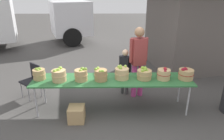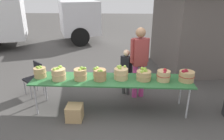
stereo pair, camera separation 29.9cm
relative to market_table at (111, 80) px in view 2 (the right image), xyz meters
The scene contains 16 objects.
ground_plane 0.72m from the market_table, ahead, with size 40.00×40.00×0.00m, color #474442.
market_table is the anchor object (origin of this frame).
apple_basket_green_0 1.61m from the market_table, behind, with size 0.28×0.28×0.27m.
apple_basket_green_1 1.16m from the market_table, behind, with size 0.32×0.32×0.30m.
apple_basket_green_2 0.69m from the market_table, behind, with size 0.29×0.29×0.30m.
apple_basket_green_3 0.30m from the market_table, 168.26° to the right, with size 0.29×0.29×0.29m.
apple_basket_green_4 0.27m from the market_table, ahead, with size 0.32×0.32×0.29m.
apple_basket_green_5 0.72m from the market_table, ahead, with size 0.33×0.33×0.26m.
apple_basket_red_0 1.14m from the market_table, ahead, with size 0.30×0.30×0.27m.
apple_basket_red_1 1.62m from the market_table, ahead, with size 0.34×0.34×0.28m.
vendor_adult 0.96m from the market_table, 44.10° to the left, with size 0.46×0.32×1.78m.
child_customer 0.82m from the market_table, 65.59° to the left, with size 0.30×0.24×1.22m.
box_truck 7.58m from the market_table, 135.32° to the left, with size 7.96×4.72×2.75m.
food_kiosk 4.35m from the market_table, 44.47° to the left, with size 3.99×3.52×2.74m.
folding_chair 2.12m from the market_table, 162.25° to the left, with size 0.56×0.56×0.86m.
produce_crate 1.05m from the market_table, 148.26° to the right, with size 0.33×0.33×0.33m, color tan.
Camera 2 is at (0.22, -4.19, 2.61)m, focal length 33.32 mm.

